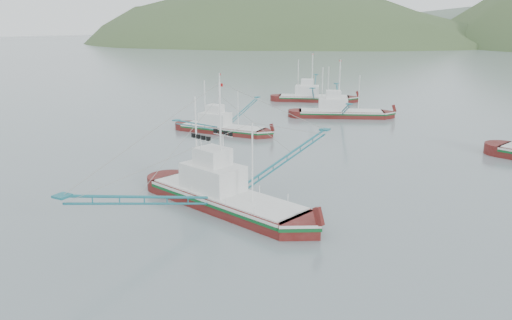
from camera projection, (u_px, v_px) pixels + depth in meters
The scene contains 6 objects.
ground at pixel (222, 213), 42.26m from camera, with size 1200.00×1200.00×0.00m, color slate.
main_boat at pixel (224, 183), 42.93m from camera, with size 16.45×28.28×11.66m.
bg_boat_far at pixel (341, 105), 85.34m from camera, with size 14.69×24.78×10.53m.
bg_boat_left at pixel (222, 124), 73.20m from camera, with size 12.91×23.18×9.38m.
bg_boat_extra at pixel (313, 91), 103.26m from camera, with size 14.80×25.09×10.53m.
headland_left at pixel (268, 43), 430.48m from camera, with size 448.00×308.00×210.00m, color #394F28.
Camera 1 is at (21.38, -33.47, 15.39)m, focal length 35.00 mm.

